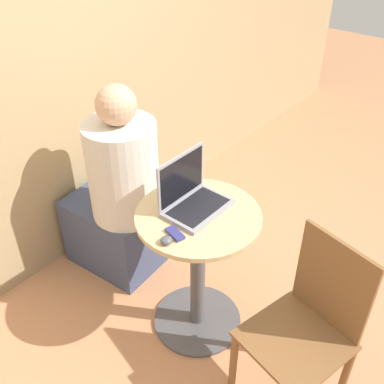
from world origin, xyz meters
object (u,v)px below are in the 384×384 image
laptop (192,196)px  person_seated (118,201)px  cell_phone (175,234)px  chair_empty (306,329)px

laptop → person_seated: size_ratio=0.26×
laptop → cell_phone: 0.23m
chair_empty → cell_phone: bearing=104.2°
laptop → chair_empty: 0.79m
chair_empty → person_seated: size_ratio=0.73×
person_seated → laptop: bearing=-92.7°
laptop → person_seated: person_seated is taller
laptop → cell_phone: laptop is taller
laptop → cell_phone: bearing=-159.9°
chair_empty → laptop: bearing=85.8°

